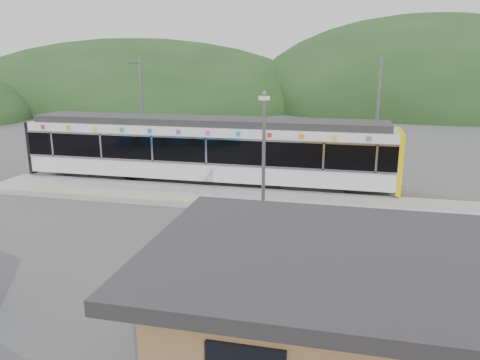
# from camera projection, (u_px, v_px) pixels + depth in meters

# --- Properties ---
(ground) EXTENTS (120.00, 120.00, 0.00)m
(ground) POSITION_uv_depth(u_px,v_px,m) (212.00, 223.00, 20.13)
(ground) COLOR #4C4C4F
(ground) RESTS_ON ground
(hills) EXTENTS (146.00, 149.00, 26.00)m
(hills) POSITION_uv_depth(u_px,v_px,m) (359.00, 198.00, 23.76)
(hills) COLOR #1E3D19
(hills) RESTS_ON ground
(platform) EXTENTS (26.00, 3.20, 0.30)m
(platform) POSITION_uv_depth(u_px,v_px,m) (231.00, 198.00, 23.20)
(platform) COLOR #9E9E99
(platform) RESTS_ON ground
(yellow_line) EXTENTS (26.00, 0.10, 0.01)m
(yellow_line) POSITION_uv_depth(u_px,v_px,m) (224.00, 203.00, 21.94)
(yellow_line) COLOR yellow
(yellow_line) RESTS_ON platform
(train) EXTENTS (20.44, 3.01, 3.74)m
(train) POSITION_uv_depth(u_px,v_px,m) (206.00, 149.00, 25.73)
(train) COLOR black
(train) RESTS_ON ground
(catenary_mast_west) EXTENTS (0.18, 1.80, 7.00)m
(catenary_mast_west) POSITION_uv_depth(u_px,v_px,m) (142.00, 112.00, 28.82)
(catenary_mast_west) COLOR slate
(catenary_mast_west) RESTS_ON ground
(catenary_mast_east) EXTENTS (0.18, 1.80, 7.00)m
(catenary_mast_east) POSITION_uv_depth(u_px,v_px,m) (377.00, 119.00, 25.75)
(catenary_mast_east) COLOR slate
(catenary_mast_east) RESTS_ON ground
(station_shelter) EXTENTS (9.20, 6.20, 3.00)m
(station_shelter) POSITION_uv_depth(u_px,v_px,m) (363.00, 316.00, 9.94)
(station_shelter) COLOR brown
(station_shelter) RESTS_ON ground
(lamp_post) EXTENTS (0.38, 1.06, 5.85)m
(lamp_post) POSITION_uv_depth(u_px,v_px,m) (263.00, 162.00, 15.71)
(lamp_post) COLOR slate
(lamp_post) RESTS_ON ground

